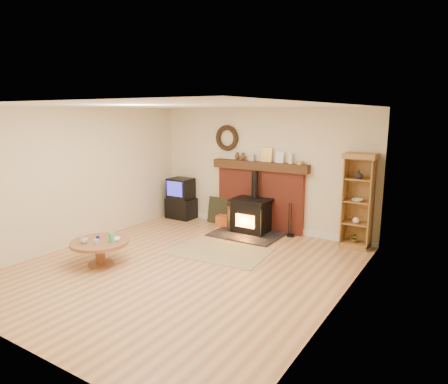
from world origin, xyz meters
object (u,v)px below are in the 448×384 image
Objects in this scene: wood_stove at (250,217)px; tv_unit at (181,199)px; curio_cabinet at (358,201)px; coffee_table at (100,245)px.

wood_stove is 2.01m from tv_unit.
coffee_table is at bearing -136.62° from curio_cabinet.
tv_unit is 0.54× the size of curio_cabinet.
curio_cabinet reaches higher than coffee_table.
tv_unit is (-2.00, 0.19, 0.11)m from wood_stove.
wood_stove is 3.18m from coffee_table.
curio_cabinet is 4.68m from coffee_table.
curio_cabinet is at bearing 43.38° from coffee_table.
wood_stove is at bearing -172.49° from curio_cabinet.
tv_unit is at bearing 174.45° from wood_stove.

